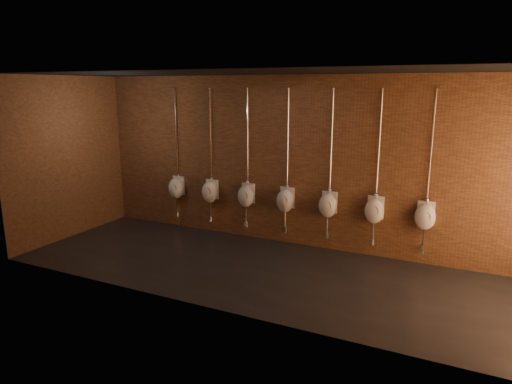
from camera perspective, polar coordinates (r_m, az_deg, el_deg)
ground at (r=7.71m, az=0.57°, el=-9.75°), size 8.50×8.50×0.00m
room_shell at (r=7.18m, az=0.60°, el=5.22°), size 8.54×3.04×3.22m
urinal_0 at (r=9.88m, az=-9.93°, el=0.59°), size 0.36×0.32×2.71m
urinal_1 at (r=9.43m, az=-5.78°, el=0.12°), size 0.36×0.32×2.71m
urinal_2 at (r=9.03m, az=-1.24°, el=-0.40°), size 0.36×0.32×2.71m
urinal_3 at (r=8.69m, az=3.70°, el=-0.96°), size 0.36×0.32×2.71m
urinal_4 at (r=8.42m, az=8.99°, el=-1.56°), size 0.36×0.32×2.71m
urinal_5 at (r=8.23m, az=14.59°, el=-2.17°), size 0.36×0.32×2.71m
urinal_6 at (r=8.12m, az=20.39°, el=-2.78°), size 0.36×0.32×2.71m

